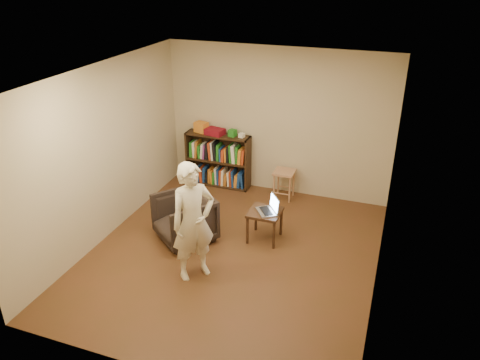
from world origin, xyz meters
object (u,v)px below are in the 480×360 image
(bookshelf, at_px, (218,163))
(side_table, at_px, (265,216))
(armchair, at_px, (184,218))
(laptop, at_px, (269,208))
(person, at_px, (193,222))
(stool, at_px, (284,176))

(bookshelf, bearing_deg, side_table, -48.19)
(bookshelf, xyz_separation_m, armchair, (0.24, -1.94, -0.08))
(bookshelf, relative_size, laptop, 2.83)
(side_table, bearing_deg, person, -118.16)
(stool, relative_size, person, 0.32)
(armchair, height_order, side_table, armchair)
(side_table, relative_size, person, 0.29)
(bookshelf, relative_size, side_table, 2.49)
(laptop, bearing_deg, stool, 149.78)
(side_table, xyz_separation_m, laptop, (0.07, 0.01, 0.14))
(stool, relative_size, laptop, 1.22)
(bookshelf, distance_m, person, 2.82)
(stool, xyz_separation_m, armchair, (-1.06, -1.82, -0.06))
(laptop, relative_size, person, 0.26)
(stool, xyz_separation_m, person, (-0.54, -2.57, 0.40))
(stool, bearing_deg, bookshelf, 174.78)
(bookshelf, xyz_separation_m, person, (0.75, -2.69, 0.38))
(side_table, relative_size, laptop, 1.14)
(armchair, relative_size, side_table, 1.65)
(bookshelf, distance_m, side_table, 2.06)
(stool, relative_size, side_table, 1.08)
(bookshelf, distance_m, stool, 1.30)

